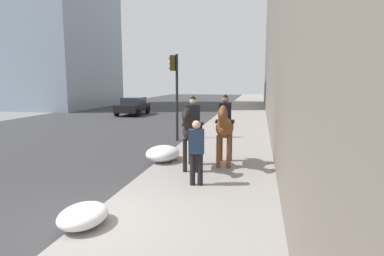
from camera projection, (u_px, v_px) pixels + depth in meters
name	position (u px, v px, depth m)	size (l,w,h in m)	color
sidewalk_slab	(179.00, 230.00, 6.17)	(120.00, 3.86, 0.12)	gray
mounted_horse_near	(192.00, 129.00, 10.02)	(2.15, 0.61, 2.25)	black
mounted_horse_far	(225.00, 126.00, 10.48)	(2.15, 0.61, 2.28)	brown
pedestrian_greeting	(196.00, 148.00, 8.46)	(0.32, 0.43, 1.70)	black
car_near_lane	(133.00, 106.00, 27.00)	(3.85, 2.06, 1.44)	black
traffic_light_near_curb	(175.00, 84.00, 15.20)	(0.20, 0.44, 4.01)	black
snow_pile_near	(83.00, 216.00, 6.18)	(1.13, 0.87, 0.39)	white
snow_pile_far	(163.00, 153.00, 11.20)	(1.44, 1.11, 0.50)	white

